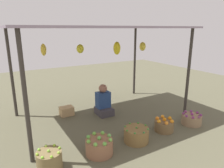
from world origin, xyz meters
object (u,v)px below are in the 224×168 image
basket_green_chilies (136,135)px  basket_purple_onions (191,119)px  vendor_person (103,103)px  basket_green_apples (99,146)px  basket_limes (49,160)px  basket_oranges (164,125)px  wooden_crate_near_vendor (67,111)px

basket_green_chilies → basket_purple_onions: bearing=-1.4°
vendor_person → basket_green_apples: (-0.87, -1.47, -0.15)m
basket_limes → basket_purple_onions: 3.17m
basket_limes → basket_purple_onions: (3.17, -0.07, -0.04)m
basket_limes → basket_oranges: bearing=0.3°
basket_limes → basket_green_chilies: size_ratio=0.81×
basket_green_chilies → basket_purple_onions: (1.53, -0.04, -0.02)m
basket_green_apples → basket_oranges: 1.56m
vendor_person → wooden_crate_near_vendor: bearing=153.6°
basket_green_apples → basket_purple_onions: bearing=-0.9°
basket_purple_onions → basket_oranges: bearing=173.8°
vendor_person → basket_purple_onions: 2.10m
vendor_person → basket_green_apples: vendor_person is taller
vendor_person → basket_green_apples: size_ratio=1.64×
basket_oranges → basket_green_apples: bearing=-178.3°
basket_green_apples → vendor_person: bearing=59.3°
basket_green_apples → basket_oranges: basket_green_apples is taller
basket_oranges → wooden_crate_near_vendor: (-1.52, 1.84, -0.02)m
basket_green_apples → basket_green_chilies: bearing=0.1°
basket_limes → basket_purple_onions: bearing=-1.2°
basket_purple_onions → basket_limes: bearing=178.8°
basket_limes → basket_oranges: 2.41m
basket_limes → basket_green_chilies: 1.64m
vendor_person → basket_purple_onions: size_ratio=1.77×
wooden_crate_near_vendor → basket_oranges: bearing=-50.4°
basket_purple_onions → wooden_crate_near_vendor: basket_purple_onions is taller
vendor_person → basket_oranges: vendor_person is taller
basket_green_chilies → basket_purple_onions: size_ratio=1.08×
wooden_crate_near_vendor → basket_green_apples: bearing=-91.4°
basket_green_apples → basket_green_chilies: 0.80m
basket_limes → basket_purple_onions: basket_limes is taller
basket_purple_onions → wooden_crate_near_vendor: (-2.28, 1.92, -0.01)m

